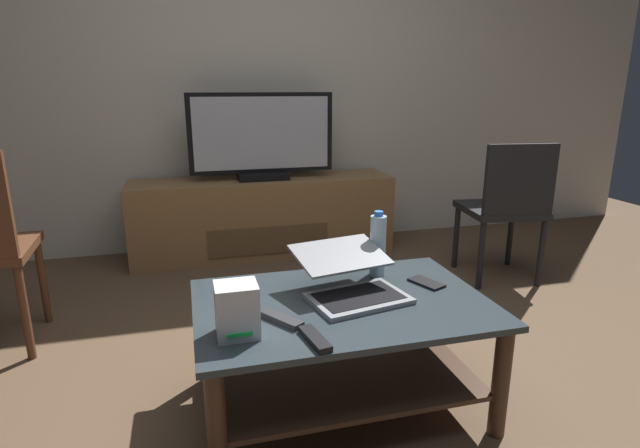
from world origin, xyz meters
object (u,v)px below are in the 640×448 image
object	(u,v)px
router_box	(237,310)
water_bottle_near	(378,245)
tv_remote	(315,339)
dining_chair	(507,204)
coffee_table	(341,335)
soundbar_remote	(282,319)
cell_phone	(426,283)
laptop	(351,280)
media_cabinet	(264,217)
television	(262,139)

from	to	relation	value
router_box	water_bottle_near	bearing A→B (deg)	31.17
water_bottle_near	tv_remote	bearing A→B (deg)	-129.22
water_bottle_near	dining_chair	bearing A→B (deg)	33.51
coffee_table	soundbar_remote	xyz separation A→B (m)	(-0.24, -0.11, 0.14)
router_box	water_bottle_near	world-z (taller)	water_bottle_near
dining_chair	soundbar_remote	distance (m)	1.91
coffee_table	soundbar_remote	world-z (taller)	soundbar_remote
coffee_table	dining_chair	size ratio (longest dim) A/B	1.21
cell_phone	soundbar_remote	world-z (taller)	soundbar_remote
laptop	router_box	size ratio (longest dim) A/B	2.56
media_cabinet	dining_chair	xyz separation A→B (m)	(1.34, -0.91, 0.22)
tv_remote	soundbar_remote	world-z (taller)	same
laptop	water_bottle_near	size ratio (longest dim) A/B	1.61
dining_chair	cell_phone	distance (m)	1.32
coffee_table	dining_chair	xyz separation A→B (m)	(1.34, 0.95, 0.20)
media_cabinet	cell_phone	bearing A→B (deg)	-78.58
coffee_table	router_box	xyz separation A→B (m)	(-0.39, -0.16, 0.22)
television	soundbar_remote	xyz separation A→B (m)	(-0.24, -1.96, -0.39)
television	router_box	size ratio (longest dim) A/B	5.85
router_box	soundbar_remote	world-z (taller)	router_box
coffee_table	television	size ratio (longest dim) A/B	1.06
cell_phone	tv_remote	size ratio (longest dim) A/B	0.88
coffee_table	soundbar_remote	bearing A→B (deg)	-155.27
coffee_table	soundbar_remote	size ratio (longest dim) A/B	6.55
media_cabinet	television	world-z (taller)	television
router_box	cell_phone	distance (m)	0.79
television	water_bottle_near	xyz separation A→B (m)	(0.21, -1.64, -0.27)
dining_chair	router_box	world-z (taller)	dining_chair
media_cabinet	cell_phone	world-z (taller)	media_cabinet
tv_remote	soundbar_remote	bearing A→B (deg)	105.12
media_cabinet	soundbar_remote	world-z (taller)	media_cabinet
television	cell_phone	world-z (taller)	television
television	soundbar_remote	world-z (taller)	television
television	router_box	xyz separation A→B (m)	(-0.39, -2.00, -0.32)
coffee_table	router_box	bearing A→B (deg)	-157.77
tv_remote	television	bearing A→B (deg)	75.45
dining_chair	cell_phone	bearing A→B (deg)	-137.72
laptop	router_box	distance (m)	0.48
coffee_table	television	world-z (taller)	television
water_bottle_near	laptop	bearing A→B (deg)	-135.20
water_bottle_near	cell_phone	size ratio (longest dim) A/B	1.92
media_cabinet	dining_chair	size ratio (longest dim) A/B	2.11
television	soundbar_remote	distance (m)	2.01
router_box	tv_remote	bearing A→B (deg)	-25.45
router_box	coffee_table	bearing A→B (deg)	22.23
dining_chair	laptop	xyz separation A→B (m)	(-1.30, -0.92, -0.00)
water_bottle_near	soundbar_remote	world-z (taller)	water_bottle_near
coffee_table	dining_chair	distance (m)	1.66
cell_phone	soundbar_remote	bearing A→B (deg)	173.79
media_cabinet	soundbar_remote	size ratio (longest dim) A/B	11.41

